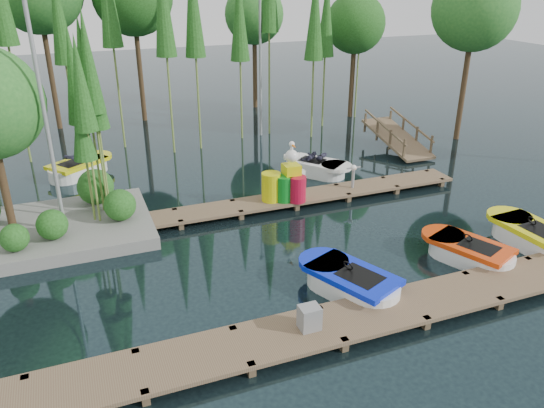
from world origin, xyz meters
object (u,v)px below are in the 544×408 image
object	(u,v)px
boat_blue	(350,283)
utility_cabinet	(309,318)
yellow_barrel	(271,187)
boat_red	(469,253)
island	(20,137)
drum_cluster	(293,182)
boat_yellow_far	(79,168)

from	to	relation	value
boat_blue	utility_cabinet	world-z (taller)	boat_blue
utility_cabinet	yellow_barrel	xyz separation A→B (m)	(1.81, 7.00, 0.22)
boat_red	utility_cabinet	distance (m)	5.93
island	yellow_barrel	world-z (taller)	island
utility_cabinet	yellow_barrel	world-z (taller)	yellow_barrel
yellow_barrel	drum_cluster	world-z (taller)	drum_cluster
boat_yellow_far	utility_cabinet	distance (m)	13.52
boat_blue	drum_cluster	size ratio (longest dim) A/B	1.55
utility_cabinet	boat_blue	bearing A→B (deg)	36.73
island	boat_blue	world-z (taller)	island
utility_cabinet	drum_cluster	world-z (taller)	drum_cluster
boat_yellow_far	island	bearing A→B (deg)	-123.67
boat_blue	boat_yellow_far	distance (m)	12.99
island	boat_blue	bearing A→B (deg)	-40.68
boat_yellow_far	utility_cabinet	xyz separation A→B (m)	(4.25, -12.84, 0.28)
island	boat_blue	xyz separation A→B (m)	(7.52, -6.46, -2.90)
boat_red	boat_yellow_far	bearing A→B (deg)	108.55
boat_yellow_far	yellow_barrel	world-z (taller)	boat_yellow_far
boat_yellow_far	utility_cabinet	bearing A→B (deg)	-88.87
island	yellow_barrel	size ratio (longest dim) A/B	6.76
boat_yellow_far	boat_red	bearing A→B (deg)	-65.77
boat_blue	yellow_barrel	world-z (taller)	yellow_barrel
boat_red	drum_cluster	world-z (taller)	drum_cluster
boat_blue	yellow_barrel	distance (m)	5.70
island	boat_red	size ratio (longest dim) A/B	2.24
island	boat_red	xyz separation A→B (m)	(11.46, -6.26, -2.92)
boat_red	boat_blue	bearing A→B (deg)	160.09
drum_cluster	boat_yellow_far	bearing A→B (deg)	138.56
boat_blue	yellow_barrel	bearing A→B (deg)	66.12
island	boat_yellow_far	world-z (taller)	island
boat_red	utility_cabinet	size ratio (longest dim) A/B	5.36
boat_yellow_far	yellow_barrel	distance (m)	8.42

